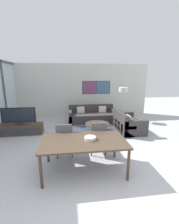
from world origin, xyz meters
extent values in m
plane|color=#B2B2B7|center=(0.00, 0.00, 0.00)|extent=(24.00, 24.00, 0.00)
cube|color=silver|center=(0.00, 5.76, 1.40)|extent=(7.57, 0.06, 2.80)
cube|color=#2D2D33|center=(0.91, 5.72, 1.55)|extent=(1.53, 0.01, 0.70)
cube|color=#753D66|center=(0.54, 5.71, 1.55)|extent=(0.72, 0.02, 0.66)
cube|color=#426684|center=(1.29, 5.71, 1.55)|extent=(0.72, 0.02, 0.66)
cube|color=#515156|center=(-3.26, 4.32, 1.40)|extent=(0.07, 0.08, 2.80)
cube|color=#333D4C|center=(0.50, 3.08, 0.00)|extent=(2.25, 1.62, 0.01)
cube|color=#423326|center=(-2.44, 3.26, 0.20)|extent=(1.65, 0.44, 0.41)
cube|color=#2D2D33|center=(-2.44, 3.03, 0.20)|extent=(1.51, 0.01, 0.22)
cube|color=#2D2D33|center=(-2.44, 3.26, 0.43)|extent=(0.36, 0.20, 0.05)
cube|color=#2D2D33|center=(-2.44, 3.26, 0.50)|extent=(0.06, 0.03, 0.08)
cube|color=black|center=(-2.44, 3.26, 0.76)|extent=(1.22, 0.04, 0.56)
cube|color=black|center=(-2.44, 3.23, 0.76)|extent=(1.13, 0.01, 0.50)
cube|color=#383333|center=(0.50, 4.44, 0.21)|extent=(2.21, 0.91, 0.42)
cube|color=#383333|center=(0.50, 4.82, 0.39)|extent=(2.21, 0.16, 0.78)
cube|color=#383333|center=(-0.54, 4.44, 0.30)|extent=(0.14, 0.91, 0.60)
cube|color=#383333|center=(1.54, 4.44, 0.30)|extent=(0.14, 0.91, 0.60)
cube|color=beige|center=(-0.03, 4.64, 0.57)|extent=(0.36, 0.12, 0.30)
cube|color=beige|center=(1.03, 4.64, 0.57)|extent=(0.36, 0.12, 0.30)
cube|color=#383333|center=(1.81, 3.12, 0.21)|extent=(0.91, 1.45, 0.42)
cube|color=#383333|center=(1.43, 3.12, 0.39)|extent=(0.16, 1.45, 0.78)
cube|color=#383333|center=(1.81, 2.47, 0.30)|extent=(0.91, 0.14, 0.60)
cube|color=#383333|center=(1.81, 3.78, 0.30)|extent=(0.91, 0.14, 0.60)
cube|color=beige|center=(1.61, 2.80, 0.57)|extent=(0.12, 0.36, 0.30)
cylinder|color=#423326|center=(0.50, 3.08, 0.01)|extent=(0.43, 0.43, 0.03)
cylinder|color=#423326|center=(0.50, 3.08, 0.16)|extent=(0.17, 0.17, 0.32)
cylinder|color=#423326|center=(0.50, 3.08, 0.34)|extent=(0.95, 0.95, 0.04)
cube|color=#423326|center=(-0.25, 0.71, 0.74)|extent=(1.88, 1.07, 0.04)
cylinder|color=#423326|center=(-1.13, 0.24, 0.36)|extent=(0.06, 0.06, 0.72)
cylinder|color=#423326|center=(0.63, 0.24, 0.36)|extent=(0.06, 0.06, 0.72)
cylinder|color=#423326|center=(-1.13, 1.19, 0.36)|extent=(0.06, 0.06, 0.72)
cylinder|color=#423326|center=(0.63, 1.19, 0.36)|extent=(0.06, 0.06, 0.72)
cube|color=#4C4C51|center=(-0.71, 1.50, 0.41)|extent=(0.46, 0.46, 0.06)
cube|color=#4C4C51|center=(-0.71, 1.30, 0.70)|extent=(0.42, 0.05, 0.51)
cylinder|color=#423326|center=(-0.91, 1.30, 0.19)|extent=(0.04, 0.04, 0.38)
cylinder|color=#423326|center=(-0.51, 1.30, 0.19)|extent=(0.04, 0.04, 0.38)
cylinder|color=#423326|center=(-0.91, 1.70, 0.19)|extent=(0.04, 0.04, 0.38)
cylinder|color=#423326|center=(-0.51, 1.70, 0.19)|extent=(0.04, 0.04, 0.38)
cube|color=#4C4C51|center=(0.21, 1.53, 0.41)|extent=(0.46, 0.46, 0.06)
cube|color=#4C4C51|center=(0.21, 1.33, 0.70)|extent=(0.42, 0.05, 0.51)
cylinder|color=#423326|center=(0.01, 1.33, 0.19)|extent=(0.04, 0.04, 0.38)
cylinder|color=#423326|center=(0.41, 1.33, 0.19)|extent=(0.04, 0.04, 0.38)
cylinder|color=#423326|center=(0.01, 1.73, 0.19)|extent=(0.04, 0.04, 0.38)
cylinder|color=#423326|center=(0.41, 1.73, 0.19)|extent=(0.04, 0.04, 0.38)
cylinder|color=#B7B2A8|center=(-0.11, 0.72, 0.79)|extent=(0.26, 0.26, 0.07)
torus|color=#B7B2A8|center=(-0.11, 0.72, 0.82)|extent=(0.27, 0.27, 0.02)
cylinder|color=#2D2D33|center=(2.03, 4.54, 0.01)|extent=(0.28, 0.28, 0.02)
cylinder|color=#B7B7BC|center=(2.03, 4.54, 0.72)|extent=(0.03, 0.03, 1.39)
cylinder|color=beige|center=(2.03, 4.54, 1.52)|extent=(0.43, 0.43, 0.22)
camera|label=1|loc=(-0.53, -2.40, 2.16)|focal=24.00mm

